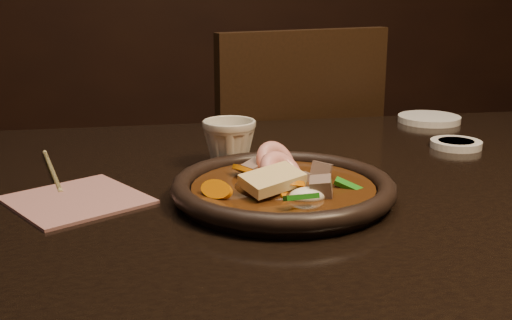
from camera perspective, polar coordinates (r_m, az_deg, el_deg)
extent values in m
cube|color=black|center=(0.96, 5.05, -3.26)|extent=(1.60, 0.90, 0.04)
cube|color=black|center=(1.71, 0.70, -4.50)|extent=(0.55, 0.55, 0.04)
cylinder|color=black|center=(2.02, 2.97, -8.48)|extent=(0.04, 0.04, 0.43)
cylinder|color=black|center=(1.75, 8.77, -12.70)|extent=(0.04, 0.04, 0.43)
cylinder|color=black|center=(1.89, -6.76, -10.37)|extent=(0.04, 0.04, 0.43)
cube|color=black|center=(1.46, 4.24, 2.40)|extent=(0.41, 0.14, 0.46)
cylinder|color=black|center=(0.88, 2.42, -3.17)|extent=(0.28, 0.28, 0.01)
torus|color=black|center=(0.87, 2.43, -2.36)|extent=(0.31, 0.31, 0.03)
cylinder|color=#391D0A|center=(0.87, 2.43, -2.63)|extent=(0.25, 0.25, 0.01)
ellipsoid|color=#391D0A|center=(0.87, 2.43, -2.63)|extent=(0.14, 0.13, 0.04)
torus|color=#EBA194|center=(0.87, 2.27, -1.26)|extent=(0.08, 0.08, 0.06)
torus|color=#EBA194|center=(0.94, 1.78, -0.35)|extent=(0.08, 0.07, 0.06)
cube|color=gray|center=(0.90, 5.84, -0.97)|extent=(0.04, 0.04, 0.03)
cube|color=gray|center=(0.94, -0.08, -0.89)|extent=(0.04, 0.04, 0.03)
cube|color=gray|center=(0.83, 5.81, -2.41)|extent=(0.04, 0.04, 0.03)
cube|color=gray|center=(0.84, 1.34, -2.35)|extent=(0.03, 0.03, 0.04)
cube|color=gray|center=(0.86, 2.25, -1.42)|extent=(0.03, 0.03, 0.03)
cube|color=gray|center=(0.87, 2.39, -2.25)|extent=(0.04, 0.04, 0.03)
cube|color=gray|center=(0.86, 3.87, -1.94)|extent=(0.03, 0.03, 0.03)
cylinder|color=orange|center=(0.88, 3.35, -2.08)|extent=(0.05, 0.06, 0.04)
cylinder|color=orange|center=(0.83, 3.36, -3.00)|extent=(0.06, 0.06, 0.04)
cylinder|color=orange|center=(0.83, 2.78, -2.32)|extent=(0.05, 0.04, 0.03)
cylinder|color=orange|center=(0.91, -0.98, -0.95)|extent=(0.06, 0.06, 0.03)
cylinder|color=orange|center=(0.83, -3.52, -2.66)|extent=(0.06, 0.06, 0.04)
cube|color=#1E7015|center=(0.93, 2.02, -0.64)|extent=(0.04, 0.03, 0.03)
cube|color=#1E7015|center=(0.85, 0.64, -2.01)|extent=(0.04, 0.04, 0.03)
cube|color=#1E7015|center=(0.78, 4.04, -3.30)|extent=(0.05, 0.02, 0.01)
cube|color=#1E7015|center=(0.87, 2.14, -1.77)|extent=(0.01, 0.04, 0.01)
cube|color=#1E7015|center=(0.87, 8.37, -2.37)|extent=(0.04, 0.03, 0.02)
cube|color=#1E7015|center=(0.88, 2.38, -1.93)|extent=(0.04, 0.03, 0.03)
cube|color=#1E7015|center=(0.88, 2.68, -1.74)|extent=(0.03, 0.05, 0.02)
ellipsoid|color=white|center=(0.82, 4.59, -3.20)|extent=(0.05, 0.03, 0.02)
ellipsoid|color=white|center=(0.84, 1.24, -2.78)|extent=(0.03, 0.04, 0.03)
ellipsoid|color=white|center=(0.87, 2.37, -1.57)|extent=(0.05, 0.03, 0.03)
ellipsoid|color=white|center=(0.84, 2.11, -2.28)|extent=(0.05, 0.03, 0.02)
ellipsoid|color=white|center=(0.87, 2.85, -2.15)|extent=(0.04, 0.03, 0.03)
ellipsoid|color=white|center=(0.86, 3.30, -2.48)|extent=(0.04, 0.03, 0.02)
cube|color=#F6D993|center=(0.83, 1.47, -1.76)|extent=(0.09, 0.08, 0.03)
cylinder|color=white|center=(1.21, 17.35, 1.36)|extent=(0.09, 0.09, 0.01)
cylinder|color=white|center=(1.42, 15.14, 3.55)|extent=(0.13, 0.13, 0.01)
imported|color=beige|center=(1.01, -2.39, 1.53)|extent=(0.09, 0.09, 0.08)
cylinder|color=tan|center=(1.05, -17.65, -0.96)|extent=(0.06, 0.22, 0.01)
cylinder|color=tan|center=(1.06, -17.72, -0.79)|extent=(0.06, 0.22, 0.01)
cube|color=#9E6761|center=(0.91, -15.64, -3.44)|extent=(0.22, 0.22, 0.00)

